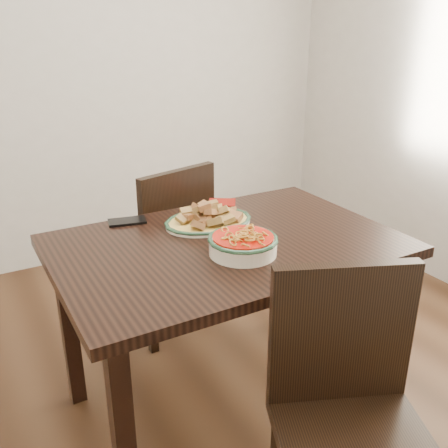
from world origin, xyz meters
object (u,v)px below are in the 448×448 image
chair_far (166,243)px  smartphone (127,221)px  dining_table (227,263)px  noodle_bowl (243,242)px  chair_near (349,406)px  fish_plate (208,214)px

chair_far → smartphone: chair_far is taller
dining_table → noodle_bowl: 0.19m
chair_near → chair_far: bearing=112.9°
noodle_bowl → chair_near: bearing=-88.5°
fish_plate → smartphone: (-0.28, 0.18, -0.04)m
fish_plate → smartphone: fish_plate is taller
chair_near → smartphone: 1.10m
chair_far → smartphone: size_ratio=5.97×
dining_table → chair_near: bearing=-89.3°
chair_far → fish_plate: (0.01, -0.44, 0.30)m
fish_plate → smartphone: size_ratio=2.38×
chair_near → noodle_bowl: size_ratio=3.60×
dining_table → chair_near: 0.70m
chair_near → smartphone: bearing=127.5°
noodle_bowl → smartphone: noodle_bowl is taller
dining_table → fish_plate: size_ratio=3.53×
dining_table → smartphone: bearing=125.8°
dining_table → chair_far: size_ratio=1.41×
dining_table → chair_near: chair_near is taller
chair_near → dining_table: bearing=113.7°
chair_near → noodle_bowl: bearing=114.5°
chair_far → smartphone: (-0.27, -0.26, 0.26)m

